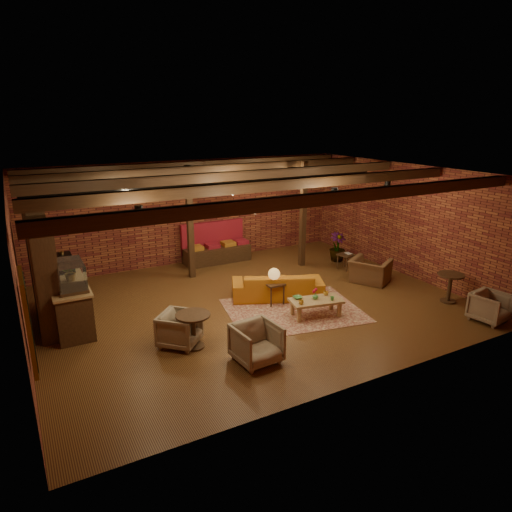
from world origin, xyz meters
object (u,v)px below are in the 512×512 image
coffee_table (315,301)px  plant_tall (339,219)px  round_table_left (193,325)px  armchair_far (490,306)px  sofa (278,285)px  armchair_a (180,328)px  side_table_book (346,255)px  round_table_right (450,283)px  armchair_right (370,267)px  side_table_lamp (274,277)px  armchair_b (257,342)px

coffee_table → plant_tall: plant_tall is taller
round_table_left → armchair_far: 6.67m
sofa → armchair_a: 3.28m
coffee_table → side_table_book: size_ratio=2.48×
round_table_left → armchair_far: bearing=-17.7°
round_table_left → round_table_right: size_ratio=0.98×
coffee_table → round_table_right: bearing=-14.5°
armchair_right → armchair_far: size_ratio=1.38×
side_table_lamp → round_table_left: bearing=-155.4°
round_table_right → armchair_far: bearing=-95.4°
armchair_right → plant_tall: plant_tall is taller
armchair_a → plant_tall: 7.05m
armchair_far → round_table_left: bearing=153.5°
side_table_lamp → round_table_left: size_ratio=1.28×
armchair_right → armchair_far: 3.28m
armchair_b → sofa: bearing=47.2°
round_table_left → plant_tall: 6.95m
sofa → coffee_table: sofa is taller
side_table_lamp → round_table_left: side_table_lamp is taller
side_table_book → armchair_far: 4.45m
armchair_far → armchair_right: bearing=92.9°
side_table_lamp → round_table_right: 4.39m
armchair_b → coffee_table: bearing=23.2°
round_table_left → armchair_right: bearing=11.8°
armchair_right → plant_tall: 2.26m
armchair_right → plant_tall: size_ratio=0.37×
armchair_right → side_table_lamp: bearing=61.4°
coffee_table → plant_tall: size_ratio=0.47×
round_table_right → plant_tall: 4.14m
armchair_far → armchair_a: bearing=152.3°
side_table_book → plant_tall: size_ratio=0.19×
side_table_lamp → armchair_far: (3.80, -3.19, -0.33)m
round_table_right → armchair_a: bearing=171.1°
sofa → coffee_table: size_ratio=1.78×
side_table_book → armchair_far: (0.55, -4.41, -0.08)m
coffee_table → armchair_far: size_ratio=1.74×
round_table_left → armchair_far: armchair_far is taller
round_table_left → side_table_book: bearing=22.4°
round_table_left → armchair_a: armchair_a is taller
armchair_far → sofa: bearing=126.5°
side_table_book → coffee_table: bearing=-140.1°
coffee_table → side_table_lamp: side_table_lamp is taller
side_table_lamp → armchair_right: (3.13, 0.02, -0.25)m
side_table_lamp → sofa: bearing=46.1°
armchair_a → armchair_far: bearing=-65.3°
side_table_book → round_table_right: round_table_right is taller
sofa → armchair_b: (-1.98, -2.55, 0.08)m
sofa → armchair_right: size_ratio=2.23×
side_table_lamp → side_table_book: size_ratio=1.78×
side_table_lamp → armchair_far: side_table_lamp is taller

